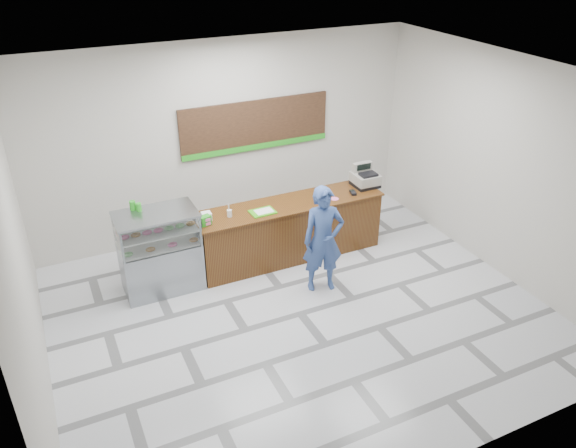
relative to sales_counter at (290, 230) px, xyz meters
name	(u,v)px	position (x,y,z in m)	size (l,w,h in m)	color
floor	(301,314)	(-0.55, -1.55, -0.52)	(7.00, 7.00, 0.00)	silver
back_wall	(226,140)	(-0.55, 1.45, 1.23)	(7.00, 7.00, 0.00)	beige
ceiling	(304,79)	(-0.55, -1.55, 2.98)	(7.00, 7.00, 0.00)	silver
sales_counter	(290,230)	(0.00, 0.00, 0.00)	(3.26, 0.76, 1.03)	#5B3714
display_case	(160,251)	(-2.22, 0.00, 0.16)	(1.22, 0.72, 1.33)	gray
menu_board	(256,126)	(0.00, 1.41, 1.42)	(2.80, 0.06, 0.90)	black
cash_register	(365,178)	(1.50, 0.07, 0.66)	(0.43, 0.45, 0.40)	black
card_terminal	(353,193)	(1.14, -0.14, 0.54)	(0.09, 0.17, 0.04)	black
serving_tray	(263,212)	(-0.53, -0.12, 0.52)	(0.41, 0.30, 0.02)	#3FB616
napkin_box	(206,216)	(-1.43, 0.02, 0.58)	(0.15, 0.15, 0.13)	white
straw_cup	(229,213)	(-1.07, -0.03, 0.57)	(0.08, 0.08, 0.12)	silver
promo_box	(205,220)	(-1.50, -0.13, 0.59)	(0.17, 0.12, 0.15)	green
donut_decal	(334,199)	(0.75, -0.18, 0.52)	(0.14, 0.14, 0.00)	pink
green_cup_left	(133,205)	(-2.49, 0.26, 0.89)	(0.09, 0.09, 0.14)	green
green_cup_right	(139,207)	(-2.41, 0.18, 0.88)	(0.08, 0.08, 0.13)	green
customer	(323,240)	(0.07, -1.06, 0.35)	(0.63, 0.42, 1.74)	#324C89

